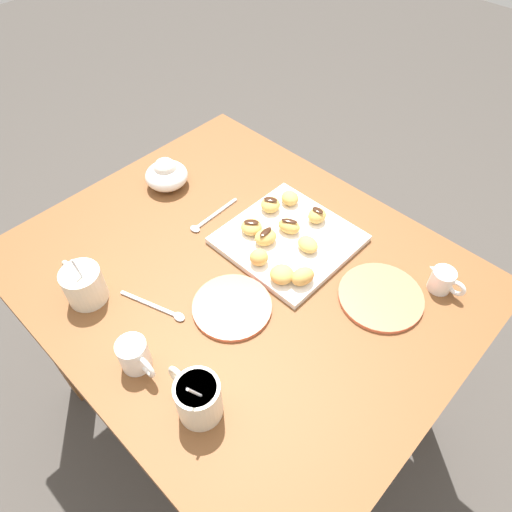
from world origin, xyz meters
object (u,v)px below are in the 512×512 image
(chocolate_sauce_pitcher, at_px, (443,280))
(beignet_8, at_px, (251,227))
(cream_pitcher_white, at_px, (134,354))
(beignet_2, at_px, (259,257))
(dining_table, at_px, (242,302))
(beignet_6, at_px, (266,237))
(beignet_4, at_px, (317,216))
(pastry_plate_square, at_px, (289,239))
(beignet_3, at_px, (308,244))
(beignet_0, at_px, (290,198))
(beignet_1, at_px, (303,276))
(coffee_mug_cream_right, at_px, (83,284))
(ice_cream_bowl, at_px, (166,174))
(beignet_7, at_px, (289,226))
(beignet_9, at_px, (282,274))
(saucer_coral_left, at_px, (232,307))
(saucer_coral_right, at_px, (381,297))
(beignet_5, at_px, (270,205))
(coffee_mug_cream_left, at_px, (198,397))

(chocolate_sauce_pitcher, bearing_deg, beignet_8, 22.97)
(cream_pitcher_white, distance_m, beignet_2, 0.35)
(dining_table, bearing_deg, beignet_8, -58.99)
(beignet_6, bearing_deg, beignet_4, -106.24)
(pastry_plate_square, bearing_deg, beignet_3, -177.53)
(beignet_0, bearing_deg, beignet_1, 137.31)
(coffee_mug_cream_right, bearing_deg, pastry_plate_square, -115.85)
(beignet_1, bearing_deg, pastry_plate_square, -36.43)
(ice_cream_bowl, bearing_deg, beignet_7, -166.82)
(pastry_plate_square, relative_size, beignet_0, 5.90)
(cream_pitcher_white, relative_size, beignet_9, 1.93)
(beignet_0, height_order, beignet_4, beignet_4)
(beignet_1, bearing_deg, beignet_6, -12.54)
(saucer_coral_left, xyz_separation_m, beignet_7, (0.06, -0.25, 0.03))
(coffee_mug_cream_right, xyz_separation_m, beignet_0, (-0.13, -0.53, -0.01))
(pastry_plate_square, relative_size, beignet_6, 5.25)
(saucer_coral_right, bearing_deg, beignet_3, 3.04)
(saucer_coral_left, bearing_deg, dining_table, -54.34)
(beignet_6, bearing_deg, chocolate_sauce_pitcher, -154.03)
(dining_table, relative_size, beignet_2, 23.70)
(beignet_9, bearing_deg, beignet_6, -29.28)
(chocolate_sauce_pitcher, bearing_deg, saucer_coral_left, 50.67)
(pastry_plate_square, height_order, saucer_coral_right, pastry_plate_square)
(beignet_5, bearing_deg, cream_pitcher_white, 101.73)
(cream_pitcher_white, distance_m, beignet_5, 0.51)
(beignet_5, bearing_deg, beignet_7, 163.86)
(beignet_3, xyz_separation_m, beignet_9, (-0.02, 0.11, 0.00))
(chocolate_sauce_pitcher, bearing_deg, ice_cream_bowl, 15.36)
(dining_table, height_order, beignet_7, beignet_7)
(beignet_1, bearing_deg, coffee_mug_cream_right, 47.40)
(beignet_0, xyz_separation_m, beignet_4, (-0.09, 0.00, 0.00))
(coffee_mug_cream_right, xyz_separation_m, beignet_8, (-0.13, -0.39, -0.01))
(cream_pitcher_white, relative_size, beignet_5, 1.97)
(beignet_6, bearing_deg, beignet_1, 167.46)
(coffee_mug_cream_left, distance_m, beignet_3, 0.45)
(chocolate_sauce_pitcher, height_order, beignet_9, chocolate_sauce_pitcher)
(beignet_1, distance_m, beignet_8, 0.20)
(dining_table, bearing_deg, beignet_5, -67.25)
(beignet_7, bearing_deg, beignet_8, 45.24)
(beignet_7, bearing_deg, dining_table, 87.57)
(dining_table, distance_m, beignet_1, 0.22)
(saucer_coral_right, height_order, beignet_5, beignet_5)
(coffee_mug_cream_right, xyz_separation_m, saucer_coral_left, (-0.25, -0.20, -0.04))
(beignet_2, bearing_deg, dining_table, 55.35)
(saucer_coral_right, distance_m, beignet_7, 0.28)
(pastry_plate_square, relative_size, beignet_7, 5.17)
(saucer_coral_left, bearing_deg, beignet_7, -77.26)
(saucer_coral_left, height_order, beignet_2, beignet_2)
(saucer_coral_left, height_order, beignet_3, beignet_3)
(beignet_4, bearing_deg, saucer_coral_left, 95.30)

